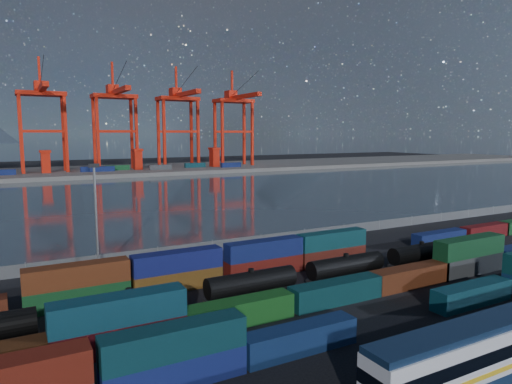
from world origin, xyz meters
TOP-DOWN VIEW (x-y plane):
  - ground at (0.00, 0.00)m, footprint 700.00×700.00m
  - harbor_water at (0.00, 105.00)m, footprint 700.00×700.00m
  - far_quay at (0.00, 210.00)m, footprint 700.00×70.00m
  - distant_mountains at (63.02, 1600.00)m, footprint 2470.00×1100.00m
  - container_row_south at (-15.10, -10.96)m, footprint 127.29×2.48m
  - container_row_mid at (-1.33, -2.39)m, footprint 129.66×2.62m
  - container_row_north at (-12.68, 11.83)m, footprint 140.96×2.50m
  - tanker_string at (-22.58, 4.10)m, footprint 90.22×2.73m
  - waterfront_fence at (-0.00, 28.00)m, footprint 160.12×0.12m
  - yard_light_mast at (-30.00, 26.00)m, footprint 1.60×0.40m
  - gantry_cranes at (-7.50, 203.44)m, footprint 197.56×43.31m
  - quay_containers at (-11.00, 195.46)m, footprint 172.58×10.99m
  - straddle_carriers at (-2.50, 200.00)m, footprint 140.00×7.00m

SIDE VIEW (x-z plane):
  - ground at x=0.00m, z-range 0.00..0.00m
  - harbor_water at x=0.00m, z-range 0.01..0.01m
  - far_quay at x=0.00m, z-range 0.00..2.00m
  - waterfront_fence at x=0.00m, z-range -0.10..2.10m
  - container_row_mid at x=-1.33m, z-range -0.93..4.66m
  - tanker_string at x=-22.58m, z-range 0.01..3.92m
  - container_row_north at x=-12.68m, z-range -0.57..4.76m
  - container_row_south at x=-15.10m, z-range -0.26..5.02m
  - quay_containers at x=-11.00m, z-range 2.00..4.60m
  - straddle_carriers at x=-2.50m, z-range 2.27..13.37m
  - yard_light_mast at x=-30.00m, z-range 1.00..17.60m
  - gantry_cranes at x=-7.50m, z-range 6.63..65.28m
  - distant_mountains at x=63.02m, z-range -39.71..480.29m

